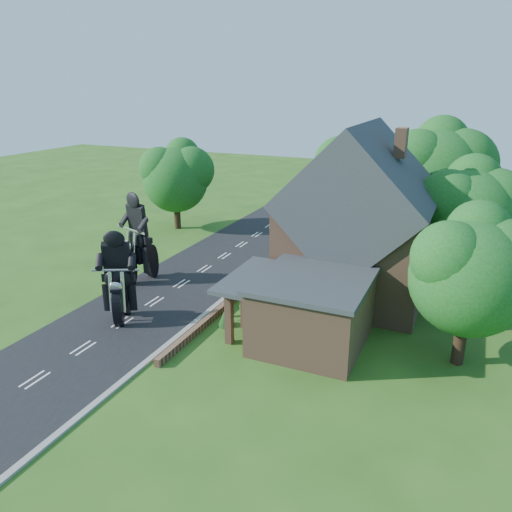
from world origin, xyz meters
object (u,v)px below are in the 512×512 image
at_px(house, 358,225).
at_px(motorcycle_lead, 122,308).
at_px(garden_wall, 255,281).
at_px(annex, 310,309).
at_px(motorcycle_follow, 141,268).

relative_size(house, motorcycle_lead, 6.18).
xyz_separation_m(garden_wall, motorcycle_lead, (-4.44, -7.77, 0.57)).
xyz_separation_m(annex, motorcycle_follow, (-12.53, 3.23, -0.88)).
bearing_deg(motorcycle_lead, house, -166.26).
bearing_deg(house, garden_wall, -170.83).
distance_m(house, motorcycle_lead, 14.24).
bearing_deg(garden_wall, house, 9.17).
distance_m(garden_wall, annex, 8.19).
bearing_deg(annex, motorcycle_follow, 165.55).
relative_size(garden_wall, motorcycle_lead, 13.28).
xyz_separation_m(garden_wall, annex, (5.57, -5.80, 1.57)).
distance_m(garden_wall, motorcycle_follow, 7.45).
bearing_deg(garden_wall, annex, -46.16).
bearing_deg(motorcycle_lead, annex, 165.37).
relative_size(annex, motorcycle_lead, 4.25).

